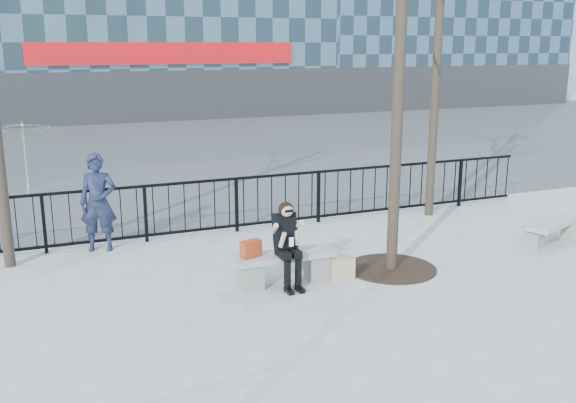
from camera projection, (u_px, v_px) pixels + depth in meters
name	position (u px, v px, depth m)	size (l,w,h in m)	color
ground	(284.00, 283.00, 10.12)	(120.00, 120.00, 0.00)	#9B9B96
street_surface	(131.00, 146.00, 23.57)	(60.00, 23.00, 0.01)	#474747
railing	(227.00, 205.00, 12.68)	(14.00, 0.06, 1.10)	black
tree_grate	(391.00, 268.00, 10.73)	(1.50, 1.50, 0.02)	black
bench_main	(284.00, 265.00, 10.04)	(1.65, 0.46, 0.49)	slate
bench_second	(553.00, 230.00, 12.02)	(1.47, 0.41, 0.44)	slate
seated_woman	(288.00, 245.00, 9.81)	(0.50, 0.64, 1.34)	black
handbag	(251.00, 249.00, 9.79)	(0.32, 0.15, 0.26)	#A93514
shopping_bag	(342.00, 269.00, 10.19)	(0.38, 0.14, 0.36)	beige
standing_man	(98.00, 203.00, 11.50)	(0.65, 0.43, 1.79)	black
vendor_umbrella	(26.00, 159.00, 15.56)	(2.05, 2.09, 1.88)	yellow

